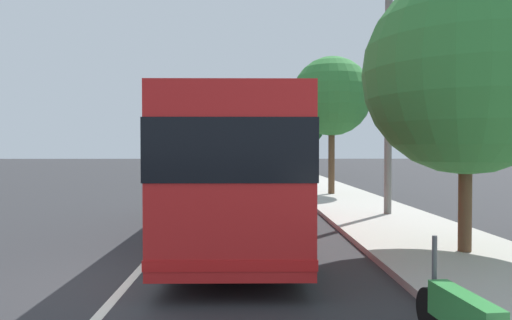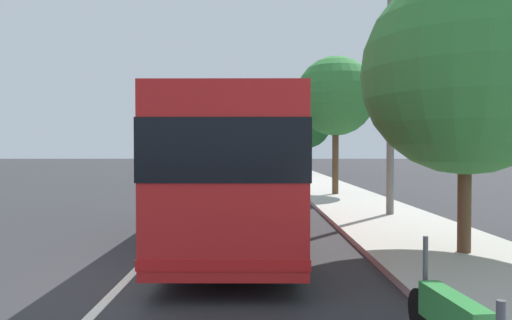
# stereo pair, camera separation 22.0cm
# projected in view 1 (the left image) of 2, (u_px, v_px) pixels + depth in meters

# --- Properties ---
(ground_plane) EXTENTS (220.00, 220.00, 0.00)m
(ground_plane) POSITION_uv_depth(u_px,v_px,m) (128.00, 283.00, 7.94)
(ground_plane) COLOR #2D2D30
(sidewalk_curb) EXTENTS (110.00, 3.60, 0.14)m
(sidewalk_curb) POSITION_uv_depth(u_px,v_px,m) (359.00, 206.00, 18.08)
(sidewalk_curb) COLOR #B2ADA3
(sidewalk_curb) RESTS_ON ground
(lane_divider_line) EXTENTS (110.00, 0.16, 0.01)m
(lane_divider_line) POSITION_uv_depth(u_px,v_px,m) (193.00, 209.00, 17.93)
(lane_divider_line) COLOR silver
(lane_divider_line) RESTS_ON ground
(coach_bus) EXTENTS (10.79, 2.68, 3.28)m
(coach_bus) POSITION_uv_depth(u_px,v_px,m) (239.00, 166.00, 12.01)
(coach_bus) COLOR red
(coach_bus) RESTS_ON ground
(motorcycle_nearest_curb) EXTENTS (2.09, 0.34, 1.23)m
(motorcycle_nearest_curb) POSITION_uv_depth(u_px,v_px,m) (464.00, 319.00, 4.98)
(motorcycle_nearest_curb) COLOR black
(motorcycle_nearest_curb) RESTS_ON ground
(car_oncoming) EXTENTS (4.22, 1.89, 1.51)m
(car_oncoming) POSITION_uv_depth(u_px,v_px,m) (188.00, 174.00, 29.82)
(car_oncoming) COLOR black
(car_oncoming) RESTS_ON ground
(car_far_distant) EXTENTS (4.23, 2.06, 1.52)m
(car_far_distant) POSITION_uv_depth(u_px,v_px,m) (246.00, 165.00, 48.41)
(car_far_distant) COLOR red
(car_far_distant) RESTS_ON ground
(car_ahead_same_lane) EXTENTS (4.07, 1.87, 1.49)m
(car_ahead_same_lane) POSITION_uv_depth(u_px,v_px,m) (245.00, 173.00, 31.09)
(car_ahead_same_lane) COLOR navy
(car_ahead_same_lane) RESTS_ON ground
(roadside_tree_near_camera) EXTENTS (4.26, 4.26, 6.00)m
(roadside_tree_near_camera) POSITION_uv_depth(u_px,v_px,m) (466.00, 73.00, 9.70)
(roadside_tree_near_camera) COLOR brown
(roadside_tree_near_camera) RESTS_ON ground
(roadside_tree_mid_block) EXTENTS (3.81, 3.81, 6.75)m
(roadside_tree_mid_block) POSITION_uv_depth(u_px,v_px,m) (332.00, 97.00, 22.49)
(roadside_tree_mid_block) COLOR brown
(roadside_tree_mid_block) RESTS_ON ground
(roadside_tree_far_block) EXTENTS (4.27, 4.27, 6.68)m
(roadside_tree_far_block) POSITION_uv_depth(u_px,v_px,m) (301.00, 124.00, 41.22)
(roadside_tree_far_block) COLOR brown
(roadside_tree_far_block) RESTS_ON ground
(utility_pole) EXTENTS (0.24, 0.24, 8.25)m
(utility_pole) POSITION_uv_depth(u_px,v_px,m) (388.00, 94.00, 15.44)
(utility_pole) COLOR slate
(utility_pole) RESTS_ON ground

